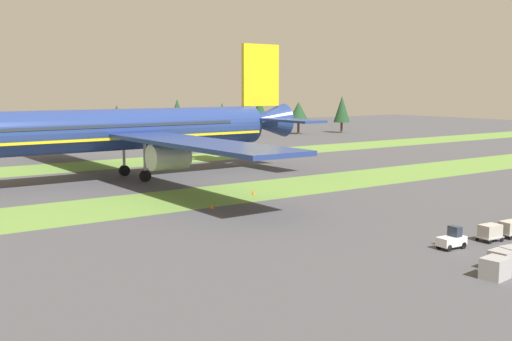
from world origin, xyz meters
name	(u,v)px	position (x,y,z in m)	size (l,w,h in m)	color
grass_strip_near	(254,191)	(0.00, 44.35, 0.00)	(320.00, 13.86, 0.01)	olive
grass_strip_far	(133,162)	(0.00, 84.07, 0.00)	(320.00, 13.86, 0.01)	olive
airliner	(120,130)	(-10.82, 64.23, 7.68)	(63.14, 77.36, 21.42)	navy
baggage_tug	(452,239)	(-3.69, 9.21, 0.81)	(2.69, 1.48, 1.97)	silver
cargo_dolly_lead	(490,231)	(1.32, 8.86, 0.92)	(2.30, 1.65, 1.55)	#A3A3A8
cargo_dolly_second	(510,228)	(4.21, 8.65, 0.92)	(2.30, 1.65, 1.55)	#A3A3A8
uld_container_1	(503,260)	(-5.93, 2.83, 0.80)	(2.00, 1.60, 1.60)	#A3A3A8
uld_container_2	(495,268)	(-8.26, 1.94, 0.79)	(2.00, 1.60, 1.57)	#A3A3A8
taxiway_marker_0	(212,206)	(-11.40, 36.66, 0.32)	(0.44, 0.44, 0.65)	orange
taxiway_marker_1	(254,192)	(-1.85, 41.91, 0.34)	(0.44, 0.44, 0.68)	orange
distant_tree_line	(106,117)	(10.08, 121.60, 6.77)	(176.94, 10.37, 11.74)	#4C3823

